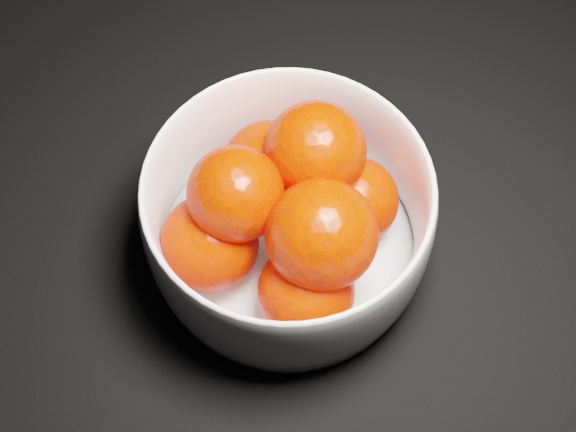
% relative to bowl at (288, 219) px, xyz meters
% --- Properties ---
extents(bowl, '(0.22, 0.22, 0.11)m').
position_rel_bowl_xyz_m(bowl, '(0.00, 0.00, 0.00)').
color(bowl, silver).
rests_on(bowl, ground).
extents(orange_pile, '(0.16, 0.16, 0.12)m').
position_rel_bowl_xyz_m(orange_pile, '(-0.00, -0.00, 0.01)').
color(orange_pile, red).
rests_on(orange_pile, bowl).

